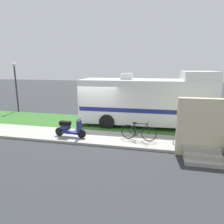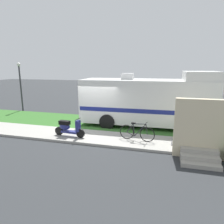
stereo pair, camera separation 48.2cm
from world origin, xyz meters
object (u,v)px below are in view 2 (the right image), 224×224
Objects in this scene: pickup_truck_near at (186,102)px; bottle_green at (172,143)px; street_lamp_post at (20,82)px; bottle_spare at (178,137)px; bicycle at (137,132)px; motorhome_rv at (148,101)px; scooter at (68,128)px.

pickup_truck_near is 21.96× the size of bottle_green.
street_lamp_post is (-12.97, -2.23, 1.41)m from pickup_truck_near.
street_lamp_post is at bearing 160.87° from bottle_spare.
bottle_spare is (1.91, 0.61, -0.28)m from bicycle.
bottle_spare is at bearing -54.50° from motorhome_rv.
street_lamp_post is (-6.80, 5.13, 1.82)m from scooter.
scooter is 6.84× the size of bottle_green.
bicycle is at bearing 173.67° from bottle_green.
pickup_truck_near is 6.54m from bottle_spare.
motorhome_rv reaches higher than bottle_spare.
bicycle reaches higher than bottle_spare.
scooter reaches higher than bottle_spare.
street_lamp_post reaches higher than bicycle.
motorhome_rv is 4.52× the size of bicycle.
bicycle reaches higher than bottle_green.
motorhome_rv is 3.74m from bottle_green.
street_lamp_post reaches higher than bottle_green.
bottle_green is at bearing -108.98° from bottle_spare.
scooter is (-3.66, -3.30, -1.01)m from motorhome_rv.
bottle_green is 13.08m from street_lamp_post.
street_lamp_post is at bearing 170.07° from motorhome_rv.
bottle_spare is 13.05m from street_lamp_post.
street_lamp_post is (-11.89, 5.01, 2.17)m from bottle_green.
bottle_spare reaches higher than bottle_green.
bottle_spare is at bearing 71.02° from bottle_green.
pickup_truck_near is at bearing 9.73° from street_lamp_post.
motorhome_rv reaches higher than scooter.
bicycle is at bearing 5.08° from scooter.
bottle_green is 0.83m from bottle_spare.
pickup_truck_near is 1.38× the size of street_lamp_post.
scooter is 5.11m from bottle_green.
motorhome_rv reaches higher than bicycle.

